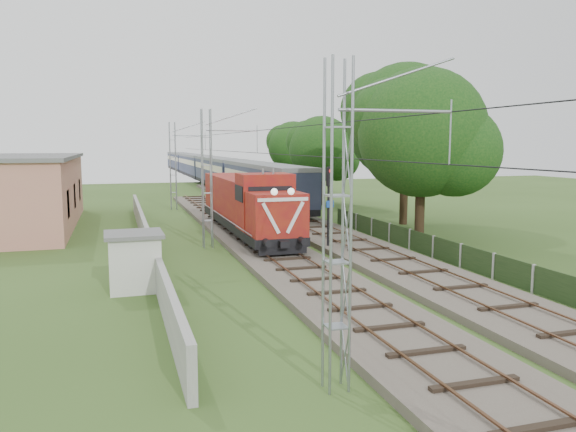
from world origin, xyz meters
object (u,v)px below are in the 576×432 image
object	(u,v)px
coach_rake	(205,167)
locomotive	(247,204)
relay_hut	(134,261)
signal_post	(329,193)

from	to	relation	value
coach_rake	locomotive	bearing A→B (deg)	-95.66
relay_hut	coach_rake	bearing A→B (deg)	78.69
locomotive	coach_rake	distance (m)	50.66
locomotive	signal_post	distance (m)	6.92
locomotive	relay_hut	size ratio (longest dim) A/B	6.97
locomotive	coach_rake	size ratio (longest dim) A/B	0.18
signal_post	relay_hut	size ratio (longest dim) A/B	1.98
locomotive	signal_post	size ratio (longest dim) A/B	3.51
relay_hut	signal_post	bearing A→B (deg)	27.54
coach_rake	signal_post	distance (m)	56.40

